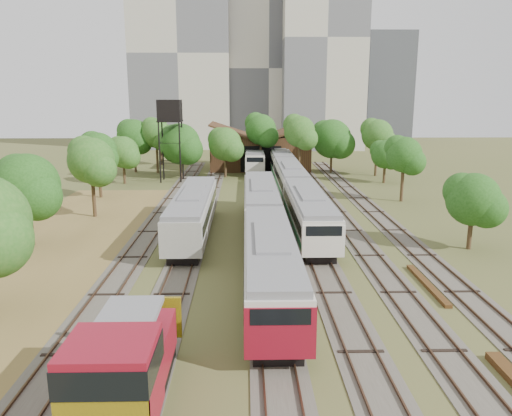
{
  "coord_description": "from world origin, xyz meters",
  "views": [
    {
      "loc": [
        -3.46,
        -25.58,
        11.96
      ],
      "look_at": [
        -2.55,
        16.29,
        2.5
      ],
      "focal_mm": 35.0,
      "sensor_mm": 36.0,
      "label": 1
    }
  ],
  "objects_px": {
    "railcar_green_set": "(290,180)",
    "water_tower": "(170,113)",
    "shunter_locomotive": "(125,370)",
    "railcar_red_set": "(265,229)"
  },
  "relations": [
    {
      "from": "railcar_green_set",
      "to": "water_tower",
      "type": "distance_m",
      "value": 21.04
    },
    {
      "from": "railcar_green_set",
      "to": "shunter_locomotive",
      "type": "relative_size",
      "value": 6.41
    },
    {
      "from": "railcar_red_set",
      "to": "shunter_locomotive",
      "type": "bearing_deg",
      "value": -106.81
    },
    {
      "from": "railcar_green_set",
      "to": "water_tower",
      "type": "bearing_deg",
      "value": 144.32
    },
    {
      "from": "railcar_red_set",
      "to": "railcar_green_set",
      "type": "relative_size",
      "value": 0.66
    },
    {
      "from": "railcar_red_set",
      "to": "shunter_locomotive",
      "type": "relative_size",
      "value": 4.26
    },
    {
      "from": "railcar_red_set",
      "to": "railcar_green_set",
      "type": "bearing_deg",
      "value": 79.97
    },
    {
      "from": "shunter_locomotive",
      "to": "water_tower",
      "type": "xyz_separation_m",
      "value": [
        -5.93,
        53.9,
        7.66
      ]
    },
    {
      "from": "railcar_red_set",
      "to": "water_tower",
      "type": "distance_m",
      "value": 36.86
    },
    {
      "from": "railcar_green_set",
      "to": "water_tower",
      "type": "height_order",
      "value": "water_tower"
    }
  ]
}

